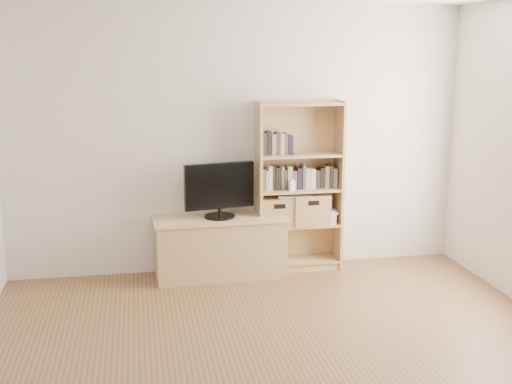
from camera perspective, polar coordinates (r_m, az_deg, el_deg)
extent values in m
cube|color=silver|center=(6.29, -1.59, 4.63)|extent=(4.50, 0.02, 2.60)
cube|color=#A97D56|center=(6.26, -3.21, -4.98)|extent=(1.25, 0.50, 0.57)
cube|color=#A97D56|center=(6.34, 3.86, 0.48)|extent=(0.84, 0.30, 1.69)
cube|color=black|center=(6.11, -3.27, 0.19)|extent=(0.68, 0.18, 0.54)
cube|color=#534B48|center=(6.34, 3.83, 1.31)|extent=(0.81, 0.16, 0.22)
cube|color=#534B48|center=(6.24, 2.20, 4.26)|extent=(0.36, 0.14, 0.19)
cube|color=white|center=(6.22, 3.24, 0.55)|extent=(0.06, 0.04, 0.10)
cube|color=olive|center=(6.34, 1.87, -1.69)|extent=(0.34, 0.28, 0.28)
cube|color=olive|center=(6.41, 4.73, -1.46)|extent=(0.38, 0.31, 0.30)
cube|color=silver|center=(6.33, 3.44, -0.31)|extent=(0.36, 0.28, 0.03)
cube|color=beige|center=(6.49, 6.32, -2.20)|extent=(0.20, 0.26, 0.11)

